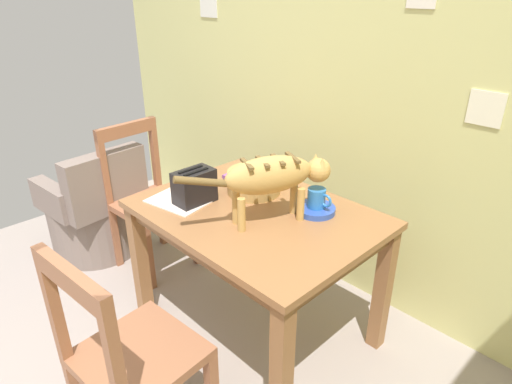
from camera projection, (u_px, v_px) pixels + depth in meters
The scene contains 12 objects.
wall_rear at pixel (348, 80), 2.40m from camera, with size 4.23×0.11×2.50m.
dining_table at pixel (256, 228), 2.15m from camera, with size 1.14×0.84×0.73m.
cat at pixel (274, 176), 1.94m from camera, with size 0.34×0.68×0.32m.
saucer_bowl at pixel (316, 210), 2.09m from camera, with size 0.19×0.19×0.03m, color #2E4FB7.
coffee_mug at pixel (317, 198), 2.07m from camera, with size 0.13×0.09×0.09m.
magazine at pixel (179, 201), 2.20m from camera, with size 0.29×0.22×0.01m, color silver.
book_stack at pixel (242, 182), 2.35m from camera, with size 0.19×0.14×0.06m.
wicker_basket at pixel (254, 181), 2.28m from camera, with size 0.28×0.28×0.12m.
toaster at pixel (194, 187), 2.16m from camera, with size 0.12×0.20×0.18m.
wooden_chair_near at pixel (130, 358), 1.63m from camera, with size 0.45×0.45×0.95m.
wooden_chair_far at pixel (148, 200), 2.82m from camera, with size 0.45×0.45×0.95m.
wicker_armchair at pixel (96, 215), 3.04m from camera, with size 0.62×0.63×0.78m.
Camera 1 is at (1.39, 0.01, 1.72)m, focal length 30.71 mm.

